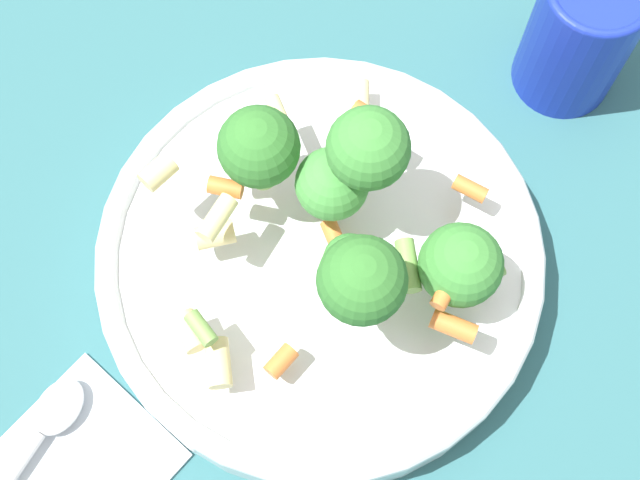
# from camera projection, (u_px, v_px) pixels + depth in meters

# --- Properties ---
(ground_plane) EXTENTS (3.00, 3.00, 0.00)m
(ground_plane) POSITION_uv_depth(u_px,v_px,m) (320.00, 275.00, 0.57)
(ground_plane) COLOR #2D6066
(bowl) EXTENTS (0.27, 0.27, 0.05)m
(bowl) POSITION_uv_depth(u_px,v_px,m) (320.00, 262.00, 0.54)
(bowl) COLOR silver
(bowl) RESTS_ON ground_plane
(pasta_salad) EXTENTS (0.20, 0.18, 0.10)m
(pasta_salad) POSITION_uv_depth(u_px,v_px,m) (352.00, 213.00, 0.47)
(pasta_salad) COLOR #8CB766
(pasta_salad) RESTS_ON bowl
(cup) EXTENTS (0.07, 0.07, 0.10)m
(cup) POSITION_uv_depth(u_px,v_px,m) (580.00, 34.00, 0.57)
(cup) COLOR #192DAD
(cup) RESTS_ON ground_plane
(spoon) EXTENTS (0.15, 0.09, 0.01)m
(spoon) POSITION_uv_depth(u_px,v_px,m) (29.00, 452.00, 0.52)
(spoon) COLOR silver
(spoon) RESTS_ON napkin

